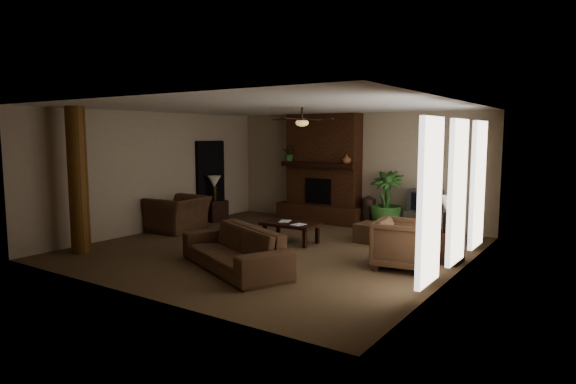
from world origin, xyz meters
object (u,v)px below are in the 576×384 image
Objects in this scene: floor_plant at (386,213)px; side_table_left at (216,211)px; floor_vase at (369,210)px; lamp_right at (448,207)px; armchair_right at (403,242)px; tv_stand at (425,223)px; log_column at (78,181)px; sofa at (234,242)px; armchair_left at (178,208)px; coffee_table at (291,225)px; side_table_right at (447,247)px; ottoman at (372,233)px; lamp_left at (214,183)px.

floor_plant is 4.42m from side_table_left.
lamp_right is (2.60, -2.39, 0.57)m from floor_vase.
armchair_right is at bearing -16.27° from side_table_left.
armchair_right reaches higher than tv_stand.
floor_vase is (3.50, 5.55, -0.97)m from log_column.
floor_plant is at bearing -7.80° from floor_vase.
sofa is 5.09m from tv_stand.
floor_vase is at bearing 124.33° from armchair_left.
armchair_right is at bearing -62.68° from floor_plant.
log_column is 2.24× the size of armchair_left.
armchair_right is 6.04m from side_table_left.
floor_plant is at bearing 66.46° from coffee_table.
side_table_left is at bearing 172.25° from side_table_right.
log_column reaches higher than tv_stand.
log_column is 3.45m from sofa.
lamp_right is at bearing -24.54° from ottoman.
sofa is at bearing -44.02° from side_table_left.
tv_stand is 5.40m from lamp_left.
lamp_right is at bearing -90.00° from side_table_right.
floor_vase is (-0.80, 1.57, 0.23)m from ottoman.
log_column reaches higher than side_table_right.
ottoman is at bearing 102.20° from armchair_left.
log_column reaches higher than floor_vase.
sofa is 4.81m from floor_plant.
tv_stand is 0.96m from floor_plant.
side_table_right is 0.85× the size of lamp_right.
floor_vase is 3.99m from side_table_left.
side_table_right is at bearing -46.59° from tv_stand.
armchair_left is 2.09× the size of ottoman.
coffee_table is (-2.70, 0.62, -0.09)m from armchair_right.
armchair_left is at bearing -82.48° from lamp_left.
tv_stand is 1.31× the size of lamp_left.
ottoman is (1.06, 3.25, -0.28)m from sofa.
lamp_left reaches higher than coffee_table.
armchair_left is 1.62× the size of floor_vase.
side_table_left is at bearing -158.10° from floor_vase.
lamp_left is 6.40m from side_table_right.
sofa is 1.73× the size of floor_plant.
sofa reaches higher than side_table_right.
armchair_left is 1.55m from lamp_left.
armchair_left is at bearing 174.79° from sofa.
lamp_left is (-3.10, 1.05, 0.63)m from coffee_table.
lamp_left reaches higher than ottoman.
armchair_right is at bearing -61.40° from tv_stand.
lamp_right is at bearing -42.60° from floor_vase.
sofa is 4.05× the size of ottoman.
log_column is at bearing 104.63° from armchair_right.
tv_stand is (1.69, 4.80, -0.23)m from sofa.
armchair_right is at bearing -51.26° from ottoman.
armchair_right is at bearing -122.58° from lamp_right.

